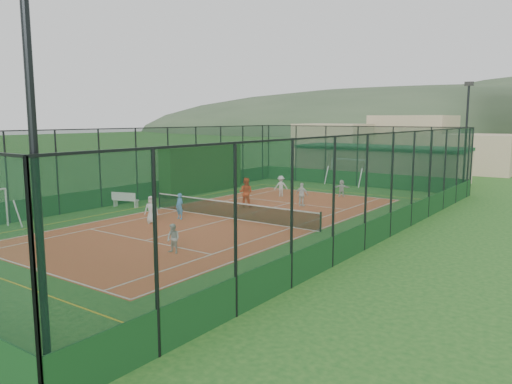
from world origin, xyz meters
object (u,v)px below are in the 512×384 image
(floodlight_se, at_px, (37,200))
(child_far_right, at_px, (302,194))
(floodlight_ne, at_px, (466,140))
(child_near_left, at_px, (151,210))
(white_bench, at_px, (126,199))
(coach, at_px, (246,192))
(child_far_back, at_px, (342,188))
(child_far_left, at_px, (281,186))
(clubhouse, at_px, (380,163))
(child_near_right, at_px, (173,239))
(futsal_goal_far, at_px, (348,172))
(child_near_mid, at_px, (180,206))

(floodlight_se, xyz_separation_m, child_far_right, (-7.36, 22.46, -3.35))
(floodlight_ne, bearing_deg, child_near_left, -119.25)
(white_bench, bearing_deg, floodlight_ne, 30.56)
(floodlight_ne, distance_m, coach, 16.88)
(coach, bearing_deg, child_far_right, -156.13)
(child_far_back, distance_m, coach, 8.17)
(child_near_left, height_order, child_far_back, child_near_left)
(child_far_right, bearing_deg, child_far_back, -94.78)
(child_far_left, xyz_separation_m, child_far_right, (3.31, -2.61, 0.01))
(white_bench, bearing_deg, child_near_left, -42.46)
(floodlight_se, distance_m, clubhouse, 39.63)
(floodlight_se, xyz_separation_m, child_near_right, (-5.93, 9.41, -3.49))
(floodlight_se, xyz_separation_m, child_near_left, (-11.27, 13.08, -3.36))
(white_bench, distance_m, futsal_goal_far, 19.69)
(child_near_left, xyz_separation_m, child_near_mid, (0.42, 1.73, -0.02))
(floodlight_se, relative_size, child_far_left, 5.45)
(white_bench, height_order, child_near_right, child_near_right)
(futsal_goal_far, bearing_deg, child_near_right, -77.30)
(child_near_right, bearing_deg, child_far_right, 95.03)
(floodlight_ne, height_order, child_far_right, floodlight_ne)
(floodlight_ne, xyz_separation_m, clubhouse, (-8.60, 5.40, -2.55))
(clubhouse, distance_m, coach, 18.62)
(child_near_right, bearing_deg, child_far_back, 92.32)
(clubhouse, relative_size, child_near_mid, 10.37)
(child_near_right, height_order, coach, coach)
(floodlight_se, xyz_separation_m, child_far_back, (-7.06, 27.63, -3.50))
(floodlight_ne, bearing_deg, child_near_right, -104.00)
(child_near_left, bearing_deg, futsal_goal_far, 46.45)
(child_far_right, bearing_deg, floodlight_ne, -125.88)
(child_near_right, xyz_separation_m, child_far_back, (-1.13, 18.22, -0.01))
(child_near_right, distance_m, child_far_back, 18.25)
(child_near_left, bearing_deg, child_far_left, 48.13)
(futsal_goal_far, bearing_deg, coach, -87.79)
(clubhouse, relative_size, white_bench, 8.59)
(child_far_left, height_order, child_far_right, child_far_right)
(clubhouse, distance_m, child_near_mid, 23.91)
(child_near_right, bearing_deg, floodlight_ne, 74.76)
(clubhouse, relative_size, child_near_left, 10.12)
(child_far_right, bearing_deg, futsal_goal_far, -80.50)
(white_bench, bearing_deg, clubhouse, 54.79)
(child_near_mid, xyz_separation_m, child_near_right, (4.91, -5.40, -0.10))
(child_near_left, xyz_separation_m, child_far_right, (3.90, 9.38, 0.01))
(child_far_left, bearing_deg, floodlight_se, 72.07)
(floodlight_se, bearing_deg, child_near_left, 130.74)
(clubhouse, xyz_separation_m, child_near_right, (2.67, -29.19, -0.94))
(child_far_left, bearing_deg, futsal_goal_far, -137.76)
(clubhouse, relative_size, coach, 8.00)
(clubhouse, distance_m, child_near_right, 29.33)
(clubhouse, bearing_deg, child_near_left, -95.97)
(child_near_left, bearing_deg, clubhouse, 45.01)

